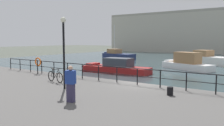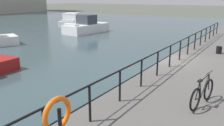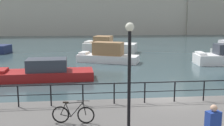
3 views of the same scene
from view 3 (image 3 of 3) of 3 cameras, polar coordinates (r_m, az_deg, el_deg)
ground_plane at (r=15.64m, az=11.41°, el=-10.45°), size 240.00×240.00×0.00m
water_basin at (r=44.70m, az=-0.11°, el=3.27°), size 80.00×60.00×0.01m
harbor_building at (r=74.52m, az=3.79°, el=11.14°), size 78.40×12.75×16.96m
moored_cabin_cruiser at (r=30.99m, az=-0.92°, el=1.74°), size 7.14×4.59×2.27m
moored_blue_motorboat at (r=32.20m, az=21.88°, el=1.12°), size 6.00×3.07×2.18m
moored_white_yacht at (r=23.58m, az=-13.91°, el=-1.84°), size 8.24×2.75×1.76m
moored_harbor_tender at (r=39.26m, az=-0.72°, el=3.51°), size 7.92×5.24×2.24m
quay_railing at (r=14.04m, az=6.80°, el=-5.29°), size 24.96×0.07×1.08m
parked_bicycle at (r=11.64m, az=-8.04°, el=-10.44°), size 1.76×0.33×0.98m
quay_lamp_post at (r=9.99m, az=3.61°, el=-0.04°), size 0.32×0.32×4.17m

